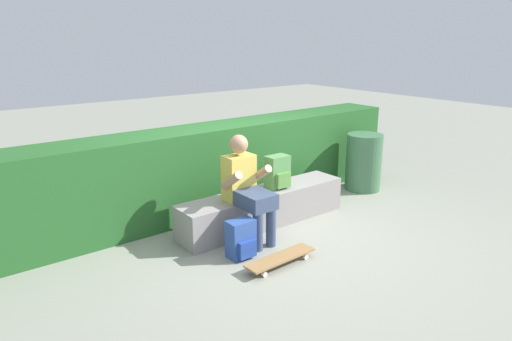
{
  "coord_description": "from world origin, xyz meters",
  "views": [
    {
      "loc": [
        -3.29,
        -3.77,
        2.22
      ],
      "look_at": [
        -0.14,
        0.29,
        0.71
      ],
      "focal_mm": 32.42,
      "sensor_mm": 36.0,
      "label": 1
    }
  ],
  "objects_px": {
    "bench_main": "(264,207)",
    "trash_bin": "(364,162)",
    "skateboard_near_person": "(280,258)",
    "backpack_on_ground": "(241,239)",
    "backpack_on_bench": "(278,172)",
    "person_skater": "(247,186)"
  },
  "relations": [
    {
      "from": "bench_main",
      "to": "trash_bin",
      "type": "bearing_deg",
      "value": 3.56
    },
    {
      "from": "skateboard_near_person",
      "to": "backpack_on_ground",
      "type": "bearing_deg",
      "value": 117.13
    },
    {
      "from": "bench_main",
      "to": "skateboard_near_person",
      "type": "height_order",
      "value": "bench_main"
    },
    {
      "from": "backpack_on_ground",
      "to": "trash_bin",
      "type": "bearing_deg",
      "value": 13.69
    },
    {
      "from": "skateboard_near_person",
      "to": "backpack_on_bench",
      "type": "distance_m",
      "value": 1.3
    },
    {
      "from": "skateboard_near_person",
      "to": "backpack_on_bench",
      "type": "bearing_deg",
      "value": 51.14
    },
    {
      "from": "backpack_on_bench",
      "to": "trash_bin",
      "type": "height_order",
      "value": "trash_bin"
    },
    {
      "from": "bench_main",
      "to": "backpack_on_bench",
      "type": "xyz_separation_m",
      "value": [
        0.21,
        -0.01,
        0.41
      ]
    },
    {
      "from": "backpack_on_ground",
      "to": "bench_main",
      "type": "bearing_deg",
      "value": 36.42
    },
    {
      "from": "skateboard_near_person",
      "to": "trash_bin",
      "type": "relative_size",
      "value": 0.97
    },
    {
      "from": "person_skater",
      "to": "trash_bin",
      "type": "bearing_deg",
      "value": 7.91
    },
    {
      "from": "backpack_on_ground",
      "to": "trash_bin",
      "type": "relative_size",
      "value": 0.48
    },
    {
      "from": "skateboard_near_person",
      "to": "backpack_on_ground",
      "type": "distance_m",
      "value": 0.45
    },
    {
      "from": "backpack_on_bench",
      "to": "backpack_on_ground",
      "type": "height_order",
      "value": "backpack_on_bench"
    },
    {
      "from": "skateboard_near_person",
      "to": "trash_bin",
      "type": "height_order",
      "value": "trash_bin"
    },
    {
      "from": "skateboard_near_person",
      "to": "backpack_on_ground",
      "type": "xyz_separation_m",
      "value": [
        -0.2,
        0.39,
        0.12
      ]
    },
    {
      "from": "backpack_on_bench",
      "to": "backpack_on_ground",
      "type": "relative_size",
      "value": 1.0
    },
    {
      "from": "bench_main",
      "to": "skateboard_near_person",
      "type": "bearing_deg",
      "value": -119.78
    },
    {
      "from": "bench_main",
      "to": "trash_bin",
      "type": "xyz_separation_m",
      "value": [
        1.99,
        0.12,
        0.21
      ]
    },
    {
      "from": "trash_bin",
      "to": "backpack_on_ground",
      "type": "bearing_deg",
      "value": -166.31
    },
    {
      "from": "trash_bin",
      "to": "bench_main",
      "type": "bearing_deg",
      "value": -176.44
    },
    {
      "from": "backpack_on_bench",
      "to": "bench_main",
      "type": "bearing_deg",
      "value": 177.42
    }
  ]
}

